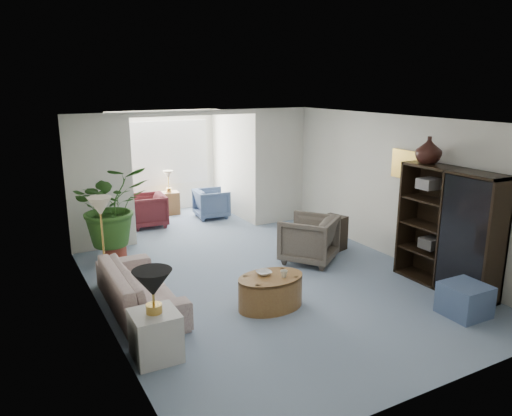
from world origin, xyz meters
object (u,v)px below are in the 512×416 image
entertainment_cabinet (448,230)px  framed_picture (406,164)px  table_lamp (153,283)px  cabinet_urn (429,150)px  sunroom_table (169,203)px  plant_pot (115,253)px  sofa (140,287)px  side_table_dark (331,234)px  coffee_bowl (264,273)px  sunroom_chair_blue (211,203)px  ottoman (465,300)px  wingback_chair (309,239)px  floor_lamp (100,206)px  sunroom_chair_maroon (147,210)px  end_table (156,335)px  coffee_table (271,292)px  coffee_cup (284,274)px

entertainment_cabinet → framed_picture: bearing=78.7°
table_lamp → cabinet_urn: (4.43, 0.32, 1.12)m
table_lamp → sunroom_table: 6.33m
entertainment_cabinet → plant_pot: entertainment_cabinet is taller
sofa → plant_pot: 1.95m
framed_picture → entertainment_cabinet: bearing=-101.3°
side_table_dark → cabinet_urn: 2.46m
framed_picture → plant_pot: bearing=152.0°
sofa → coffee_bowl: size_ratio=9.78×
sunroom_chair_blue → ottoman: bearing=-165.2°
table_lamp → cabinet_urn: bearing=4.2°
coffee_bowl → sunroom_table: 5.33m
framed_picture → wingback_chair: 2.05m
framed_picture → table_lamp: bearing=-168.2°
floor_lamp → sunroom_chair_maroon: floor_lamp is taller
framed_picture → ottoman: bearing=-110.7°
end_table → coffee_table: size_ratio=0.59×
end_table → plant_pot: bearing=84.7°
framed_picture → sunroom_chair_blue: (-1.72, 4.18, -1.37)m
end_table → entertainment_cabinet: size_ratio=0.31×
framed_picture → sunroom_chair_maroon: size_ratio=0.65×
floor_lamp → coffee_cup: floor_lamp is taller
coffee_bowl → plant_pot: (-1.43, 2.69, -0.32)m
cabinet_urn → floor_lamp: bearing=155.6°
table_lamp → floor_lamp: bearing=91.2°
sunroom_chair_maroon → cabinet_urn: bearing=37.3°
end_table → table_lamp: (0.00, 0.00, 0.63)m
framed_picture → coffee_cup: framed_picture is taller
floor_lamp → cabinet_urn: cabinet_urn is taller
table_lamp → cabinet_urn: cabinet_urn is taller
entertainment_cabinet → ottoman: 1.15m
floor_lamp → sunroom_chair_blue: floor_lamp is taller
coffee_table → plant_pot: size_ratio=2.37×
end_table → side_table_dark: bearing=27.1°
table_lamp → end_table: bearing=0.0°
end_table → cabinet_urn: cabinet_urn is taller
floor_lamp → cabinet_urn: bearing=-24.4°
coffee_cup → wingback_chair: 1.88m
end_table → side_table_dark: 4.45m
wingback_chair → end_table: bearing=-8.8°
plant_pot → sunroom_table: size_ratio=0.76×
framed_picture → coffee_bowl: size_ratio=2.41×
table_lamp → side_table_dark: table_lamp is taller
end_table → coffee_cup: bearing=11.7°
table_lamp → sunroom_chair_blue: size_ratio=0.61×
cabinet_urn → coffee_cup: bearing=178.2°
sofa → side_table_dark: (3.76, 0.68, 0.02)m
framed_picture → plant_pot: size_ratio=1.25×
sofa → sunroom_chair_blue: sunroom_chair_blue is taller
ottoman → sunroom_table: (-1.74, 6.85, 0.05)m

